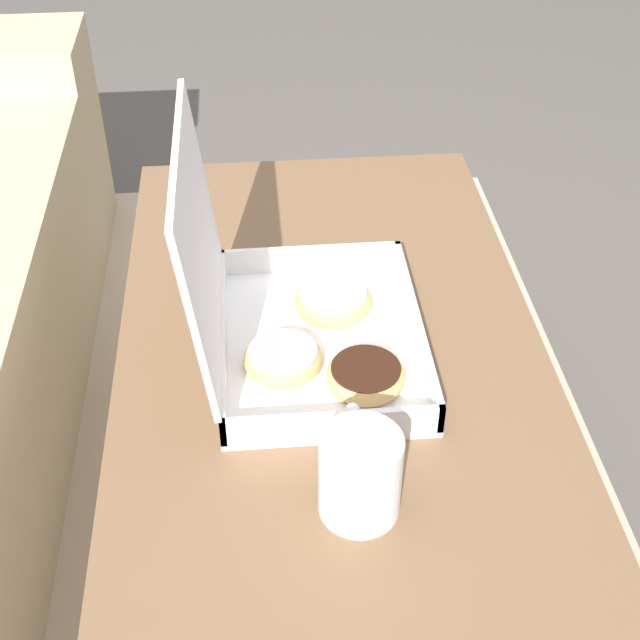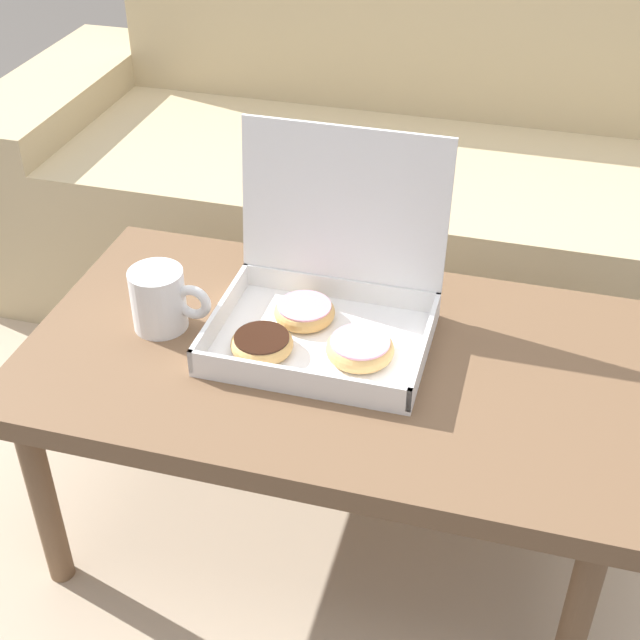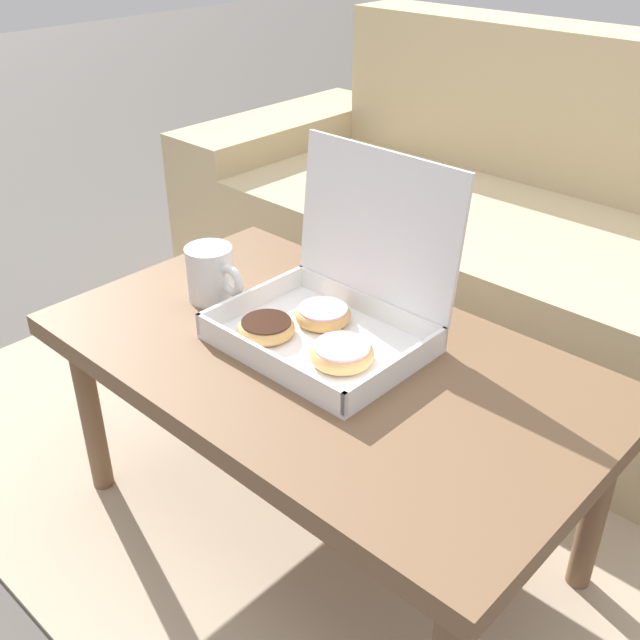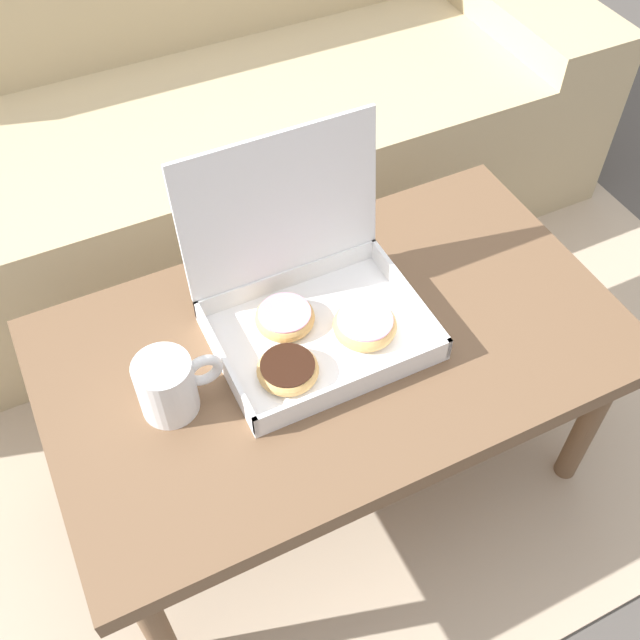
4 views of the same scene
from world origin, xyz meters
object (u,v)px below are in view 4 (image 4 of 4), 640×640
(pastry_box, at_px, (310,305))
(coffee_mug, at_px, (169,385))
(coffee_table, at_px, (335,357))
(couch, at_px, (180,135))

(pastry_box, distance_m, coffee_mug, 0.27)
(coffee_table, bearing_deg, couch, 90.00)
(couch, height_order, coffee_table, couch)
(pastry_box, bearing_deg, couch, 88.21)
(pastry_box, bearing_deg, coffee_table, -60.96)
(couch, xyz_separation_m, coffee_mug, (-0.29, -0.88, 0.20))
(coffee_table, bearing_deg, coffee_mug, -179.13)
(couch, relative_size, pastry_box, 6.02)
(pastry_box, relative_size, coffee_mug, 2.53)
(couch, bearing_deg, coffee_table, -90.00)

